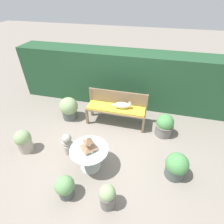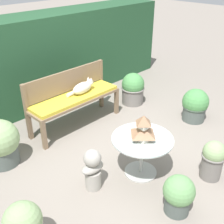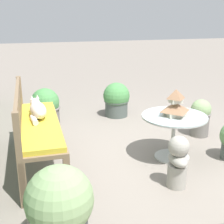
# 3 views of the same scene
# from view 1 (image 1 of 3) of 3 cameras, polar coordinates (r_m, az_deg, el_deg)

# --- Properties ---
(ground) EXTENTS (30.00, 30.00, 0.00)m
(ground) POSITION_cam_1_polar(r_m,az_deg,el_deg) (4.18, -3.64, -12.69)
(ground) COLOR gray
(foliage_hedge_back) EXTENTS (6.40, 0.82, 1.62)m
(foliage_hedge_back) POSITION_cam_1_polar(r_m,az_deg,el_deg) (5.51, 3.20, 11.12)
(foliage_hedge_back) COLOR #234C2D
(foliage_hedge_back) RESTS_ON ground
(garden_bench) EXTENTS (1.58, 0.45, 0.54)m
(garden_bench) POSITION_cam_1_polar(r_m,az_deg,el_deg) (4.62, 1.31, 0.80)
(garden_bench) COLOR #7F664C
(garden_bench) RESTS_ON ground
(bench_backrest) EXTENTS (1.58, 0.06, 0.91)m
(bench_backrest) POSITION_cam_1_polar(r_m,az_deg,el_deg) (4.67, 1.90, 4.22)
(bench_backrest) COLOR #7F664C
(bench_backrest) RESTS_ON ground
(cat) EXTENTS (0.53, 0.22, 0.22)m
(cat) POSITION_cam_1_polar(r_m,az_deg,el_deg) (4.51, 3.44, 2.23)
(cat) COLOR silver
(cat) RESTS_ON garden_bench
(patio_table) EXTENTS (0.77, 0.77, 0.54)m
(patio_table) POSITION_cam_1_polar(r_m,az_deg,el_deg) (3.60, -7.39, -13.15)
(patio_table) COLOR #B7B7B2
(patio_table) RESTS_ON ground
(pagoda_birdhouse) EXTENTS (0.28, 0.28, 0.32)m
(pagoda_birdhouse) POSITION_cam_1_polar(r_m,az_deg,el_deg) (3.42, -7.71, -10.47)
(pagoda_birdhouse) COLOR beige
(pagoda_birdhouse) RESTS_ON patio_table
(garden_bust) EXTENTS (0.31, 0.21, 0.55)m
(garden_bust) POSITION_cam_1_polar(r_m,az_deg,el_deg) (4.06, -14.28, -9.99)
(garden_bust) COLOR #A39E93
(garden_bust) RESTS_ON ground
(potted_plant_bench_left) EXTENTS (0.35, 0.35, 0.47)m
(potted_plant_bench_left) POSITION_cam_1_polar(r_m,az_deg,el_deg) (3.47, -15.04, -22.58)
(potted_plant_bench_left) COLOR #4C5651
(potted_plant_bench_left) RESTS_ON ground
(potted_plant_hedge_corner) EXTENTS (0.51, 0.51, 0.65)m
(potted_plant_hedge_corner) POSITION_cam_1_polar(r_m,az_deg,el_deg) (5.05, -13.86, 1.20)
(potted_plant_hedge_corner) COLOR #4C5651
(potted_plant_hedge_corner) RESTS_ON ground
(potted_plant_table_far) EXTENTS (0.44, 0.44, 0.57)m
(potted_plant_table_far) POSITION_cam_1_polar(r_m,az_deg,el_deg) (3.78, 20.28, -16.22)
(potted_plant_table_far) COLOR #4C5651
(potted_plant_table_far) RESTS_ON ground
(potted_plant_patio_mid) EXTENTS (0.29, 0.29, 0.53)m
(potted_plant_patio_mid) POSITION_cam_1_polar(r_m,az_deg,el_deg) (3.25, -1.52, -25.77)
(potted_plant_patio_mid) COLOR slate
(potted_plant_patio_mid) RESTS_ON ground
(potted_plant_table_near) EXTENTS (0.45, 0.45, 0.60)m
(potted_plant_table_near) POSITION_cam_1_polar(r_m,az_deg,el_deg) (4.57, 16.76, -4.16)
(potted_plant_table_near) COLOR slate
(potted_plant_table_near) RESTS_ON ground
(potted_plant_path_edge) EXTENTS (0.36, 0.36, 0.56)m
(potted_plant_path_edge) POSITION_cam_1_polar(r_m,az_deg,el_deg) (4.46, -26.90, -8.35)
(potted_plant_path_edge) COLOR #ADA393
(potted_plant_path_edge) RESTS_ON ground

